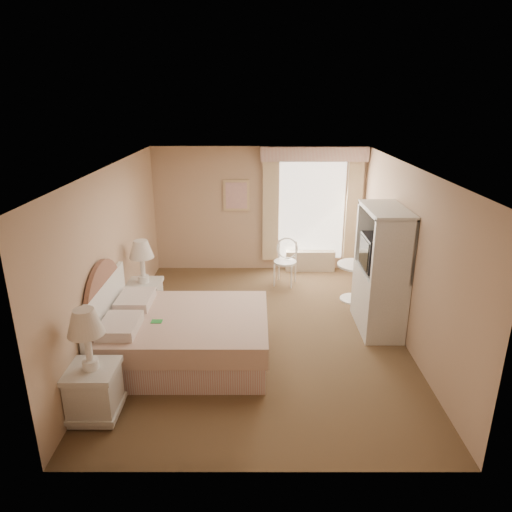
{
  "coord_description": "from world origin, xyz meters",
  "views": [
    {
      "loc": [
        -0.06,
        -6.18,
        3.39
      ],
      "look_at": [
        -0.06,
        0.3,
        1.13
      ],
      "focal_mm": 32.0,
      "sensor_mm": 36.0,
      "label": 1
    }
  ],
  "objects_px": {
    "nightstand_near": "(93,379)",
    "armoire": "(380,280)",
    "nightstand_far": "(145,290)",
    "cafe_chair": "(286,258)",
    "bed": "(177,335)",
    "round_table": "(355,276)"
  },
  "relations": [
    {
      "from": "nightstand_near",
      "to": "armoire",
      "type": "distance_m",
      "value": 4.23
    },
    {
      "from": "nightstand_far",
      "to": "cafe_chair",
      "type": "distance_m",
      "value": 2.76
    },
    {
      "from": "bed",
      "to": "nightstand_near",
      "type": "height_order",
      "value": "bed"
    },
    {
      "from": "bed",
      "to": "nightstand_far",
      "type": "bearing_deg",
      "value": 120.01
    },
    {
      "from": "nightstand_far",
      "to": "cafe_chair",
      "type": "height_order",
      "value": "nightstand_far"
    },
    {
      "from": "nightstand_far",
      "to": "armoire",
      "type": "distance_m",
      "value": 3.68
    },
    {
      "from": "round_table",
      "to": "cafe_chair",
      "type": "height_order",
      "value": "cafe_chair"
    },
    {
      "from": "bed",
      "to": "armoire",
      "type": "height_order",
      "value": "armoire"
    },
    {
      "from": "bed",
      "to": "armoire",
      "type": "distance_m",
      "value": 3.1
    },
    {
      "from": "nightstand_near",
      "to": "cafe_chair",
      "type": "relative_size",
      "value": 1.47
    },
    {
      "from": "armoire",
      "to": "round_table",
      "type": "bearing_deg",
      "value": 98.53
    },
    {
      "from": "nightstand_near",
      "to": "round_table",
      "type": "height_order",
      "value": "nightstand_near"
    },
    {
      "from": "nightstand_near",
      "to": "round_table",
      "type": "xyz_separation_m",
      "value": [
        3.5,
        3.12,
        -0.04
      ]
    },
    {
      "from": "nightstand_near",
      "to": "cafe_chair",
      "type": "xyz_separation_m",
      "value": [
        2.35,
        3.9,
        0.02
      ]
    },
    {
      "from": "nightstand_near",
      "to": "bed",
      "type": "bearing_deg",
      "value": 58.69
    },
    {
      "from": "nightstand_near",
      "to": "round_table",
      "type": "distance_m",
      "value": 4.69
    },
    {
      "from": "nightstand_far",
      "to": "cafe_chair",
      "type": "xyz_separation_m",
      "value": [
        2.35,
        1.45,
        0.03
      ]
    },
    {
      "from": "nightstand_far",
      "to": "round_table",
      "type": "height_order",
      "value": "nightstand_far"
    },
    {
      "from": "nightstand_far",
      "to": "bed",
      "type": "bearing_deg",
      "value": -59.99
    },
    {
      "from": "cafe_chair",
      "to": "nightstand_far",
      "type": "bearing_deg",
      "value": -130.36
    },
    {
      "from": "nightstand_far",
      "to": "nightstand_near",
      "type": "bearing_deg",
      "value": -90.0
    },
    {
      "from": "nightstand_far",
      "to": "round_table",
      "type": "xyz_separation_m",
      "value": [
        3.5,
        0.68,
        -0.04
      ]
    }
  ]
}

